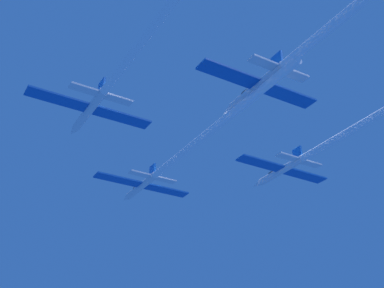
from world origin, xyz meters
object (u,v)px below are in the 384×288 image
(jet_right_wing, at_px, (324,146))
(jet_slot, at_px, (322,33))
(jet_left_wing, at_px, (126,62))
(jet_lead, at_px, (177,157))

(jet_right_wing, xyz_separation_m, jet_slot, (-18.90, -19.74, 1.25))
(jet_left_wing, relative_size, jet_slot, 1.02)
(jet_left_wing, bearing_deg, jet_slot, -42.99)
(jet_right_wing, distance_m, jet_slot, 27.36)
(jet_lead, xyz_separation_m, jet_left_wing, (-18.03, -18.58, 1.23))
(jet_lead, bearing_deg, jet_slot, -89.46)
(jet_right_wing, bearing_deg, jet_left_wing, -175.97)
(jet_lead, bearing_deg, jet_right_wing, -39.67)
(jet_lead, distance_m, jet_left_wing, 25.92)
(jet_lead, height_order, jet_slot, jet_slot)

